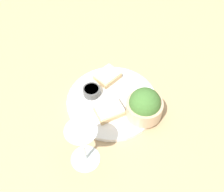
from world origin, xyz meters
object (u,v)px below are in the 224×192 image
object	(u,v)px
sauce_ramekin	(92,91)
cheese_toast_near	(110,111)
wine_glass	(82,140)
salad_bowl	(144,105)
cheese_toast_far	(107,76)

from	to	relation	value
sauce_ramekin	cheese_toast_near	bearing A→B (deg)	111.30
sauce_ramekin	cheese_toast_near	size ratio (longest dim) A/B	0.61
sauce_ramekin	wine_glass	size ratio (longest dim) A/B	0.36
sauce_ramekin	salad_bowl	bearing A→B (deg)	138.38
salad_bowl	cheese_toast_far	bearing A→B (deg)	-68.09
salad_bowl	cheese_toast_far	world-z (taller)	salad_bowl
salad_bowl	cheese_toast_near	xyz separation A→B (m)	(0.10, -0.03, -0.03)
salad_bowl	cheese_toast_far	size ratio (longest dim) A/B	1.15
salad_bowl	sauce_ramekin	size ratio (longest dim) A/B	1.97
sauce_ramekin	cheese_toast_far	xyz separation A→B (m)	(-0.06, -0.05, -0.00)
cheese_toast_near	cheese_toast_far	xyz separation A→B (m)	(-0.03, -0.13, 0.00)
cheese_toast_near	cheese_toast_far	distance (m)	0.14
sauce_ramekin	wine_glass	world-z (taller)	wine_glass
sauce_ramekin	wine_glass	xyz separation A→B (m)	(0.07, 0.21, 0.08)
cheese_toast_near	wine_glass	distance (m)	0.18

